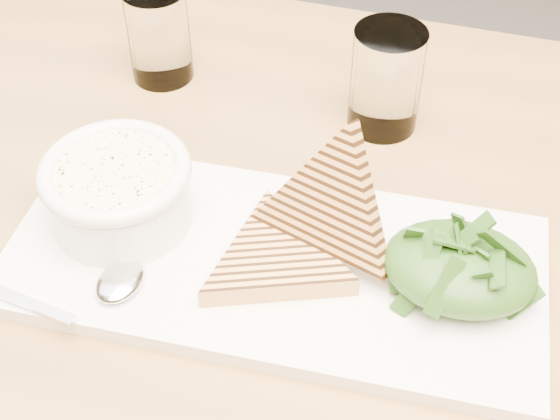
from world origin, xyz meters
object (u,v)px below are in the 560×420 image
(platter, at_px, (273,264))
(table_top, at_px, (172,264))
(glass_far, at_px, (386,80))
(soup_bowl, at_px, (120,198))
(glass_near, at_px, (159,35))

(platter, bearing_deg, table_top, -179.42)
(table_top, distance_m, glass_far, 0.26)
(glass_far, bearing_deg, table_top, -123.21)
(soup_bowl, xyz_separation_m, glass_near, (-0.05, 0.22, 0.01))
(table_top, relative_size, glass_far, 12.00)
(table_top, relative_size, platter, 2.88)
(table_top, bearing_deg, glass_far, 56.79)
(glass_far, bearing_deg, platter, -103.10)
(glass_near, xyz_separation_m, glass_far, (0.24, -0.02, 0.00))
(table_top, relative_size, glass_near, 12.73)
(soup_bowl, height_order, glass_far, glass_far)
(glass_near, relative_size, glass_far, 0.94)
(platter, xyz_separation_m, soup_bowl, (-0.13, 0.01, 0.03))
(platter, height_order, glass_far, glass_far)
(soup_bowl, bearing_deg, glass_far, 47.83)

